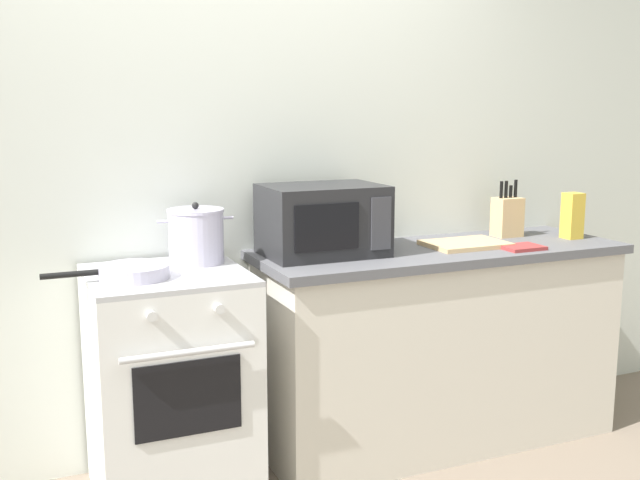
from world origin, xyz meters
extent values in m
cube|color=silver|center=(0.30, 0.97, 1.25)|extent=(4.40, 0.10, 2.50)
cube|color=beige|center=(0.90, 0.62, 0.44)|extent=(1.64, 0.56, 0.88)
cube|color=#59595E|center=(0.90, 0.62, 0.90)|extent=(1.70, 0.60, 0.04)
cube|color=white|center=(-0.35, 0.60, 0.45)|extent=(0.60, 0.60, 0.90)
cube|color=#B7B7BC|center=(-0.35, 0.60, 0.91)|extent=(0.60, 0.60, 0.02)
cube|color=black|center=(-0.35, 0.30, 0.52)|extent=(0.39, 0.01, 0.28)
cylinder|color=silver|center=(-0.35, 0.27, 0.70)|extent=(0.48, 0.02, 0.02)
cylinder|color=silver|center=(-0.47, 0.29, 0.84)|extent=(0.04, 0.02, 0.04)
cylinder|color=silver|center=(-0.23, 0.29, 0.84)|extent=(0.04, 0.02, 0.04)
cylinder|color=silver|center=(-0.20, 0.73, 1.02)|extent=(0.22, 0.22, 0.21)
cylinder|color=silver|center=(-0.20, 0.73, 1.13)|extent=(0.23, 0.23, 0.01)
sphere|color=black|center=(-0.20, 0.73, 1.15)|extent=(0.03, 0.03, 0.03)
cylinder|color=silver|center=(-0.33, 0.73, 1.10)|extent=(0.05, 0.01, 0.01)
cylinder|color=silver|center=(-0.07, 0.73, 1.10)|extent=(0.05, 0.01, 0.01)
cylinder|color=silver|center=(-0.48, 0.55, 0.95)|extent=(0.26, 0.26, 0.05)
cylinder|color=black|center=(-0.71, 0.55, 0.96)|extent=(0.20, 0.02, 0.02)
cube|color=#232326|center=(0.34, 0.68, 1.07)|extent=(0.50, 0.36, 0.30)
cube|color=black|center=(0.28, 0.50, 1.07)|extent=(0.28, 0.01, 0.19)
cube|color=#38383D|center=(0.53, 0.50, 1.07)|extent=(0.09, 0.01, 0.22)
cube|color=tan|center=(1.02, 0.60, 0.93)|extent=(0.36, 0.26, 0.02)
cube|color=tan|center=(1.35, 0.74, 1.02)|extent=(0.13, 0.10, 0.19)
cylinder|color=black|center=(1.31, 0.74, 1.15)|extent=(0.02, 0.02, 0.08)
cylinder|color=black|center=(1.34, 0.74, 1.15)|extent=(0.02, 0.02, 0.08)
cylinder|color=black|center=(1.37, 0.74, 1.14)|extent=(0.02, 0.02, 0.06)
cylinder|color=black|center=(1.39, 0.74, 1.15)|extent=(0.02, 0.02, 0.09)
cube|color=gold|center=(1.60, 0.57, 1.03)|extent=(0.08, 0.08, 0.22)
cube|color=#993333|center=(1.21, 0.44, 0.93)|extent=(0.18, 0.14, 0.02)
camera|label=1|loc=(-0.94, -2.25, 1.56)|focal=42.55mm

